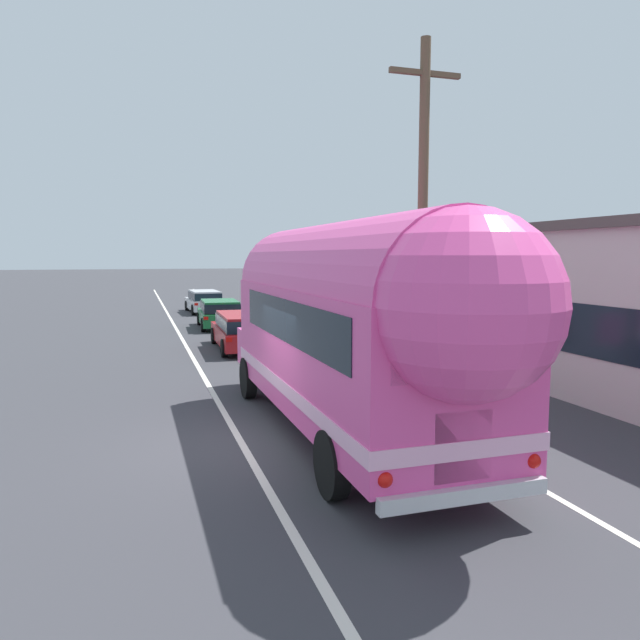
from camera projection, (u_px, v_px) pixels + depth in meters
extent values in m
plane|color=#38383D|center=(242.00, 444.00, 10.92)|extent=(300.00, 300.00, 0.00)
cube|color=silver|center=(187.00, 348.00, 22.30)|extent=(0.14, 80.00, 0.01)
cube|color=silver|center=(287.00, 343.00, 23.47)|extent=(0.12, 80.00, 0.01)
cube|color=black|center=(533.00, 321.00, 15.20)|extent=(0.08, 18.05, 1.20)
cylinder|color=brown|center=(422.00, 224.00, 13.94)|extent=(0.24, 0.24, 8.50)
cube|color=brown|center=(425.00, 73.00, 13.56)|extent=(1.80, 0.12, 0.12)
cube|color=#EA4C9E|center=(346.00, 348.00, 11.10)|extent=(2.56, 8.34, 2.30)
cylinder|color=#EA4C9E|center=(346.00, 288.00, 10.98)|extent=(2.51, 8.24, 2.45)
sphere|color=#EA4C9E|center=(465.00, 305.00, 7.09)|extent=(2.40, 2.40, 2.40)
cube|color=#EA4C9E|center=(283.00, 346.00, 15.73)|extent=(2.27, 1.32, 0.95)
cube|color=#F4B2D6|center=(346.00, 382.00, 11.17)|extent=(2.60, 8.38, 0.24)
cube|color=black|center=(352.00, 318.00, 10.75)|extent=(2.58, 6.54, 0.76)
cube|color=black|center=(465.00, 346.00, 7.13)|extent=(2.00, 0.09, 0.84)
cube|color=#F4B2D6|center=(462.00, 446.00, 7.26)|extent=(0.80, 0.07, 0.90)
cube|color=silver|center=(465.00, 495.00, 7.24)|extent=(2.34, 0.16, 0.20)
sphere|color=red|center=(385.00, 479.00, 6.96)|extent=(0.20, 0.20, 0.20)
sphere|color=red|center=(533.00, 461.00, 7.60)|extent=(0.20, 0.20, 0.20)
cube|color=black|center=(289.00, 299.00, 15.02)|extent=(2.14, 0.12, 0.96)
cube|color=silver|center=(277.00, 347.00, 16.40)|extent=(0.90, 0.11, 0.56)
cylinder|color=black|center=(248.00, 378.00, 14.44)|extent=(0.27, 1.00, 1.00)
cylinder|color=black|center=(338.00, 372.00, 15.16)|extent=(0.27, 1.00, 1.00)
cylinder|color=black|center=(332.00, 464.00, 8.46)|extent=(0.27, 1.00, 1.00)
cylinder|color=black|center=(473.00, 448.00, 9.17)|extent=(0.27, 1.00, 1.00)
cube|color=#A5191E|center=(242.00, 335.00, 22.03)|extent=(1.91, 4.74, 0.60)
cube|color=#A5191E|center=(244.00, 321.00, 21.51)|extent=(1.69, 3.49, 0.55)
cube|color=black|center=(244.00, 322.00, 21.52)|extent=(1.75, 3.53, 0.43)
cube|color=red|center=(229.00, 340.00, 19.54)|extent=(0.20, 0.04, 0.14)
cube|color=red|center=(275.00, 338.00, 19.97)|extent=(0.20, 0.04, 0.14)
cylinder|color=black|center=(214.00, 336.00, 23.39)|extent=(0.21, 0.64, 0.64)
cylinder|color=black|center=(257.00, 334.00, 23.87)|extent=(0.21, 0.64, 0.64)
cylinder|color=black|center=(224.00, 348.00, 20.23)|extent=(0.21, 0.64, 0.64)
cylinder|color=black|center=(273.00, 346.00, 20.71)|extent=(0.21, 0.64, 0.64)
cube|color=#196633|center=(219.00, 317.00, 28.54)|extent=(1.97, 4.31, 0.60)
cube|color=#196633|center=(220.00, 306.00, 28.02)|extent=(1.71, 2.85, 0.55)
cube|color=black|center=(220.00, 307.00, 28.02)|extent=(1.78, 2.89, 0.43)
cube|color=red|center=(206.00, 318.00, 26.27)|extent=(0.20, 0.05, 0.14)
cube|color=red|center=(241.00, 317.00, 26.68)|extent=(0.20, 0.05, 0.14)
cylinder|color=black|center=(199.00, 319.00, 29.70)|extent=(0.22, 0.65, 0.64)
cylinder|color=black|center=(233.00, 318.00, 30.15)|extent=(0.22, 0.65, 0.64)
cylinder|color=black|center=(203.00, 325.00, 26.97)|extent=(0.22, 0.65, 0.64)
cylinder|color=black|center=(241.00, 324.00, 27.42)|extent=(0.22, 0.65, 0.64)
cube|color=silver|center=(204.00, 304.00, 36.26)|extent=(1.92, 4.62, 0.60)
cube|color=silver|center=(205.00, 295.00, 35.75)|extent=(1.67, 3.17, 0.55)
cube|color=black|center=(205.00, 296.00, 35.76)|extent=(1.73, 3.21, 0.43)
cube|color=red|center=(196.00, 304.00, 33.84)|extent=(0.20, 0.05, 0.14)
cube|color=red|center=(222.00, 304.00, 34.35)|extent=(0.20, 0.05, 0.14)
cylinder|color=black|center=(187.00, 306.00, 37.49)|extent=(0.22, 0.65, 0.64)
cylinder|color=black|center=(213.00, 305.00, 38.04)|extent=(0.22, 0.65, 0.64)
cylinder|color=black|center=(193.00, 310.00, 34.52)|extent=(0.22, 0.65, 0.64)
cylinder|color=black|center=(222.00, 309.00, 35.08)|extent=(0.22, 0.65, 0.64)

